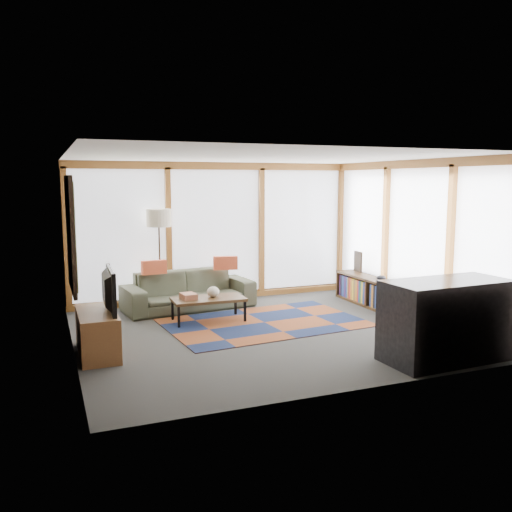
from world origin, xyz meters
name	(u,v)px	position (x,y,z in m)	size (l,w,h in m)	color
ground	(266,331)	(0.00, 0.00, 0.00)	(5.50, 5.50, 0.00)	#2A2B28
room_envelope	(281,226)	(0.49, 0.56, 1.54)	(5.52, 5.02, 2.62)	#463934
rug	(264,323)	(0.17, 0.46, 0.01)	(3.08, 1.98, 0.01)	brown
sofa	(189,290)	(-0.70, 1.87, 0.33)	(2.28, 0.89, 0.67)	#3B3E2D
pillow_left	(154,267)	(-1.31, 1.86, 0.78)	(0.43, 0.13, 0.24)	#C24A2A
pillow_right	(225,263)	(-0.02, 1.86, 0.79)	(0.44, 0.13, 0.24)	#C24A2A
floor_lamp	(160,259)	(-1.15, 2.17, 0.88)	(0.44, 0.44, 1.77)	black
coffee_table	(208,310)	(-0.63, 0.90, 0.19)	(1.16, 0.58, 0.39)	#352311
book_stack	(189,296)	(-0.95, 0.93, 0.43)	(0.22, 0.27, 0.09)	#935339
vase	(213,292)	(-0.54, 0.93, 0.47)	(0.20, 0.20, 0.17)	beige
bookshelf	(374,293)	(2.43, 0.76, 0.26)	(0.38, 2.09, 0.52)	#352311
bowl_a	(395,282)	(2.43, 0.18, 0.57)	(0.18, 0.18, 0.09)	black
bowl_b	(381,278)	(2.45, 0.60, 0.56)	(0.17, 0.17, 0.09)	black
shelf_picture	(358,261)	(2.57, 1.55, 0.72)	(0.04, 0.30, 0.39)	black
tv_console	(97,333)	(-2.46, -0.19, 0.29)	(0.48, 1.15, 0.57)	brown
television	(103,290)	(-2.36, -0.18, 0.85)	(0.97, 0.13, 0.56)	black
bar_counter	(446,320)	(1.62, -2.03, 0.51)	(1.61, 0.75, 1.02)	black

